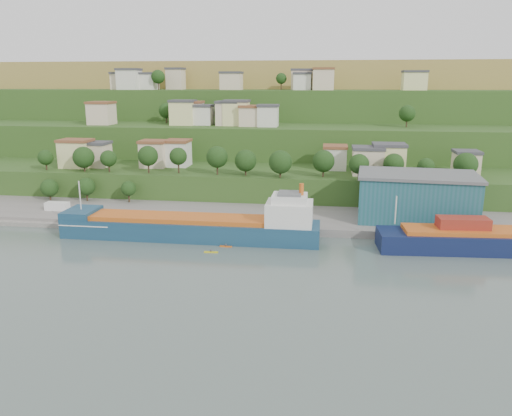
% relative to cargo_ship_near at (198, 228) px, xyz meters
% --- Properties ---
extents(ground, '(500.00, 500.00, 0.00)m').
position_rel_cargo_ship_near_xyz_m(ground, '(5.83, -9.62, -2.67)').
color(ground, '#4C5C58').
rests_on(ground, ground).
extents(quay, '(220.00, 26.00, 4.00)m').
position_rel_cargo_ship_near_xyz_m(quay, '(25.83, 18.38, -2.67)').
color(quay, slate).
rests_on(quay, ground).
extents(pebble_beach, '(40.00, 18.00, 2.40)m').
position_rel_cargo_ship_near_xyz_m(pebble_beach, '(-49.17, 12.38, -2.67)').
color(pebble_beach, slate).
rests_on(pebble_beach, ground).
extents(hillside, '(360.00, 211.13, 96.00)m').
position_rel_cargo_ship_near_xyz_m(hillside, '(5.80, 159.05, -2.58)').
color(hillside, '#284719').
rests_on(hillside, ground).
extents(cargo_ship_near, '(65.07, 10.52, 16.73)m').
position_rel_cargo_ship_near_xyz_m(cargo_ship_near, '(0.00, 0.00, 0.00)').
color(cargo_ship_near, '#15334F').
rests_on(cargo_ship_near, ground).
extents(warehouse, '(32.47, 21.51, 12.80)m').
position_rel_cargo_ship_near_xyz_m(warehouse, '(55.83, 18.42, 5.76)').
color(warehouse, '#1E555A').
rests_on(warehouse, quay).
extents(caravan, '(6.74, 2.85, 3.13)m').
position_rel_cargo_ship_near_xyz_m(caravan, '(-46.08, 14.64, 0.10)').
color(caravan, white).
rests_on(caravan, pebble_beach).
extents(dinghy, '(3.83, 2.69, 0.72)m').
position_rel_cargo_ship_near_xyz_m(dinghy, '(-35.30, 6.80, -1.11)').
color(dinghy, silver).
rests_on(dinghy, pebble_beach).
extents(kayak_orange, '(3.00, 0.65, 0.74)m').
position_rel_cargo_ship_near_xyz_m(kayak_orange, '(8.19, -5.63, -2.45)').
color(kayak_orange, '#D25A12').
rests_on(kayak_orange, ground).
extents(kayak_yellow, '(3.31, 0.78, 0.82)m').
position_rel_cargo_ship_near_xyz_m(kayak_yellow, '(5.61, -10.15, -2.43)').
color(kayak_yellow, gold).
rests_on(kayak_yellow, ground).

